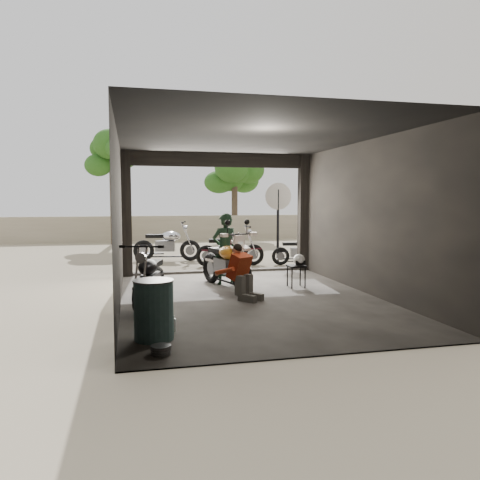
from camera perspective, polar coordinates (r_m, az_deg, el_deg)
name	(u,v)px	position (r m, az deg, el deg)	size (l,w,h in m)	color
ground	(250,299)	(9.36, 1.28, -7.26)	(80.00, 80.00, 0.00)	#7A6D56
garage	(244,233)	(9.70, 0.49, 0.81)	(7.00, 7.13, 3.20)	#2D2B28
boundary_wall	(179,228)	(23.01, -7.48, 1.47)	(18.00, 0.30, 1.20)	gray
tree_left	(112,154)	(21.46, -15.30, 10.14)	(2.20, 2.20, 5.60)	#382B1E
tree_right	(235,168)	(23.47, -0.67, 8.80)	(2.20, 2.20, 5.00)	#382B1E
main_bike	(226,260)	(10.44, -1.78, -2.39)	(0.79, 1.93, 1.29)	silver
left_bike	(150,274)	(8.86, -10.96, -4.14)	(0.72, 1.76, 1.19)	black
outside_bike_a	(167,241)	(15.24, -8.91, -0.16)	(0.78, 1.89, 1.28)	black
outside_bike_b	(230,246)	(13.90, -1.19, -0.72)	(0.74, 1.79, 1.21)	#400F18
outside_bike_c	(300,248)	(14.26, 7.36, -1.01)	(0.62, 1.51, 1.02)	black
rider	(225,249)	(10.81, -1.86, -1.14)	(0.61, 0.40, 1.66)	black
mechanic	(244,273)	(9.16, 0.49, -4.10)	(0.55, 0.74, 1.07)	#C33E1A
stool	(296,268)	(10.56, 6.87, -3.47)	(0.37, 0.37, 0.51)	black
helmet	(299,260)	(10.54, 7.20, -2.39)	(0.26, 0.28, 0.25)	silver
oil_drum	(154,311)	(6.72, -10.47, -8.48)	(0.55, 0.55, 0.85)	#3B6363
sign_post	(278,209)	(14.45, 4.67, 3.80)	(0.83, 0.08, 2.50)	black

